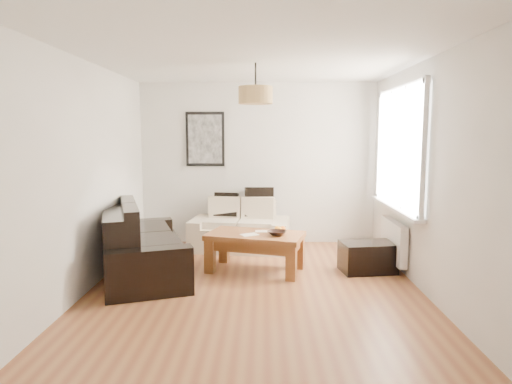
{
  "coord_description": "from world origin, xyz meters",
  "views": [
    {
      "loc": [
        0.1,
        -5.0,
        1.77
      ],
      "look_at": [
        0.0,
        0.6,
        1.05
      ],
      "focal_mm": 31.27,
      "sensor_mm": 36.0,
      "label": 1
    }
  ],
  "objects_px": {
    "sofa_leather": "(143,242)",
    "coffee_table": "(255,252)",
    "ottoman": "(368,257)",
    "loveseat_cream": "(240,226)"
  },
  "relations": [
    {
      "from": "coffee_table",
      "to": "ottoman",
      "type": "relative_size",
      "value": 1.8
    },
    {
      "from": "sofa_leather",
      "to": "coffee_table",
      "type": "relative_size",
      "value": 1.59
    },
    {
      "from": "ottoman",
      "to": "loveseat_cream",
      "type": "bearing_deg",
      "value": 146.8
    },
    {
      "from": "coffee_table",
      "to": "ottoman",
      "type": "distance_m",
      "value": 1.46
    },
    {
      "from": "loveseat_cream",
      "to": "coffee_table",
      "type": "relative_size",
      "value": 1.22
    },
    {
      "from": "sofa_leather",
      "to": "ottoman",
      "type": "xyz_separation_m",
      "value": [
        2.88,
        0.16,
        -0.23
      ]
    },
    {
      "from": "ottoman",
      "to": "sofa_leather",
      "type": "bearing_deg",
      "value": -176.8
    },
    {
      "from": "coffee_table",
      "to": "loveseat_cream",
      "type": "bearing_deg",
      "value": 103.39
    },
    {
      "from": "coffee_table",
      "to": "ottoman",
      "type": "bearing_deg",
      "value": -0.73
    },
    {
      "from": "loveseat_cream",
      "to": "sofa_leather",
      "type": "height_order",
      "value": "sofa_leather"
    }
  ]
}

